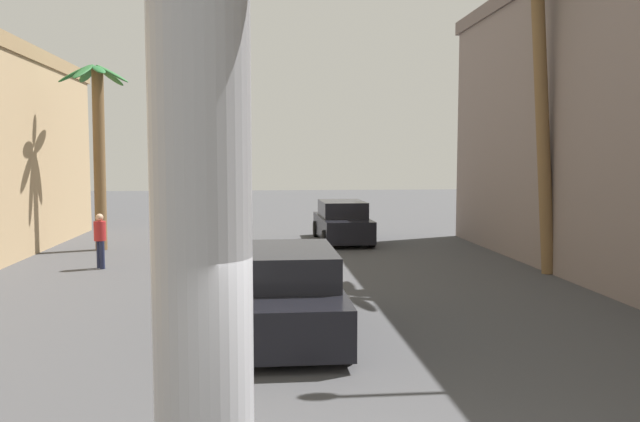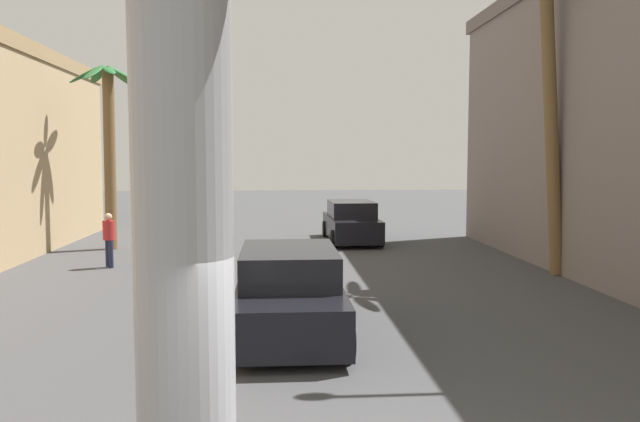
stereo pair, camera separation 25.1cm
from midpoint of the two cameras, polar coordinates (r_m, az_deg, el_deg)
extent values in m
plane|color=#424244|center=(14.81, -0.75, -7.64)|extent=(93.93, 93.93, 0.00)
cylinder|color=#9E9EA3|center=(4.66, -11.13, 14.74)|extent=(0.73, 0.73, 8.04)
cube|color=black|center=(8.05, -12.83, 17.66)|extent=(0.24, 0.24, 0.70)
sphere|color=yellow|center=(7.92, -12.98, 17.86)|extent=(0.14, 0.14, 0.14)
sphere|color=green|center=(7.88, -12.95, 16.30)|extent=(0.14, 0.14, 0.14)
cylinder|color=black|center=(13.29, -6.34, -7.71)|extent=(0.22, 0.64, 0.64)
cylinder|color=black|center=(13.34, 1.37, -7.64)|extent=(0.22, 0.64, 0.64)
cylinder|color=black|center=(10.09, -7.07, -11.83)|extent=(0.22, 0.64, 0.64)
cylinder|color=black|center=(10.15, 3.21, -11.69)|extent=(0.22, 0.64, 0.64)
cube|color=black|center=(11.62, -2.24, -8.32)|extent=(1.88, 4.74, 0.80)
cube|color=black|center=(11.48, -2.25, -4.92)|extent=(1.73, 2.61, 0.60)
cylinder|color=black|center=(25.43, 0.80, -1.63)|extent=(0.23, 0.64, 0.64)
cylinder|color=black|center=(25.65, 4.51, -1.59)|extent=(0.23, 0.64, 0.64)
cylinder|color=black|center=(22.27, 1.63, -2.57)|extent=(0.23, 0.64, 0.64)
cylinder|color=black|center=(22.52, 5.85, -2.51)|extent=(0.23, 0.64, 0.64)
cube|color=black|center=(23.92, 3.17, -1.47)|extent=(1.83, 4.60, 0.80)
cube|color=black|center=(23.86, 3.18, 0.20)|extent=(1.66, 2.54, 0.60)
cylinder|color=brown|center=(23.02, -18.37, 4.45)|extent=(0.41, 0.55, 6.27)
ellipsoid|color=#27612D|center=(22.97, -17.30, 11.85)|extent=(1.20, 0.54, 0.70)
ellipsoid|color=#326A2D|center=(23.58, -17.49, 11.66)|extent=(1.02, 1.12, 0.70)
ellipsoid|color=#26612D|center=(23.80, -19.33, 11.66)|extent=(1.01, 1.19, 0.57)
ellipsoid|color=#22632D|center=(23.26, -20.33, 11.65)|extent=(1.19, 0.56, 0.73)
ellipsoid|color=#285F2D|center=(22.70, -19.66, 11.87)|extent=(0.72, 1.21, 0.70)
ellipsoid|color=#215F2D|center=(22.61, -18.42, 12.12)|extent=(0.88, 1.26, 0.49)
cylinder|color=brown|center=(18.28, 20.73, 8.04)|extent=(0.82, 0.70, 8.65)
cylinder|color=#1E233F|center=(19.16, -18.22, -3.77)|extent=(0.14, 0.14, 0.82)
cylinder|color=#1E233F|center=(19.34, -18.47, -3.69)|extent=(0.14, 0.14, 0.82)
cylinder|color=#B22626|center=(19.16, -18.40, -1.69)|extent=(0.48, 0.48, 0.56)
sphere|color=tan|center=(19.12, -18.43, -0.52)|extent=(0.22, 0.22, 0.22)
camera|label=1|loc=(0.13, -89.28, 0.06)|focal=35.00mm
camera|label=2|loc=(0.13, 90.72, -0.06)|focal=35.00mm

